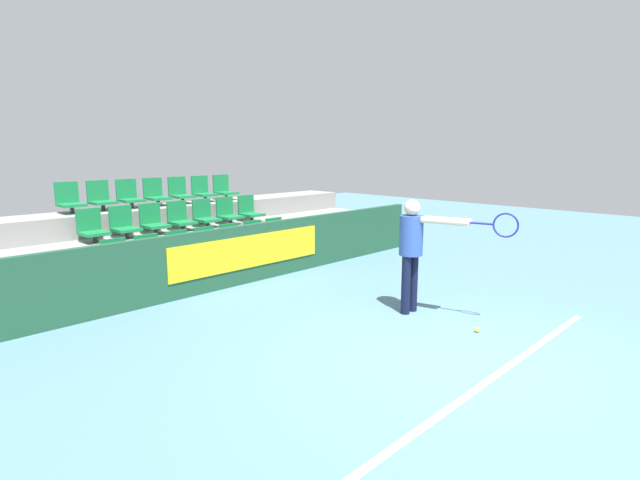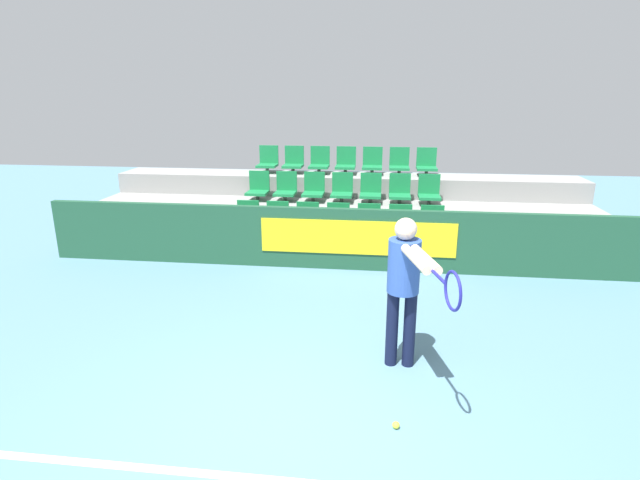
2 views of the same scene
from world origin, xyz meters
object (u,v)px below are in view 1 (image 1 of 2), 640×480
at_px(stadium_chair_4, 233,241).
at_px(stadium_chair_20, 224,189).
at_px(stadium_chair_11, 205,215).
at_px(stadium_chair_18, 180,192).
at_px(stadium_chair_16, 129,196).
at_px(tennis_player, 416,243).
at_px(stadium_chair_3, 208,245).
at_px(stadium_chair_13, 249,210).
at_px(stadium_chair_17, 156,194).
at_px(stadium_chair_7, 92,228).
at_px(stadium_chair_0, 117,260).
at_px(stadium_chair_8, 124,224).
at_px(stadium_chair_12, 228,213).
at_px(stadium_chair_6, 278,234).
at_px(stadium_chair_1, 150,255).
at_px(stadium_chair_14, 70,200).
at_px(stadium_chair_19, 203,191).
at_px(tennis_ball, 477,330).
at_px(stadium_chair_15, 101,198).
at_px(stadium_chair_10, 180,218).
at_px(stadium_chair_5, 256,237).
at_px(stadium_chair_2, 180,250).
at_px(stadium_chair_9, 153,221).

height_order(stadium_chair_4, stadium_chair_20, stadium_chair_20).
bearing_deg(stadium_chair_11, stadium_chair_18, 90.00).
bearing_deg(stadium_chair_16, tennis_player, -74.12).
relative_size(stadium_chair_3, stadium_chair_13, 1.00).
bearing_deg(stadium_chair_17, stadium_chair_7, -151.16).
relative_size(stadium_chair_0, stadium_chair_17, 1.00).
bearing_deg(stadium_chair_4, stadium_chair_8, 151.16).
bearing_deg(stadium_chair_12, stadium_chair_20, 58.82).
height_order(stadium_chair_0, stadium_chair_16, stadium_chair_16).
bearing_deg(stadium_chair_0, stadium_chair_6, 0.00).
xyz_separation_m(stadium_chair_1, stadium_chair_14, (-0.55, 1.81, 0.80)).
distance_m(stadium_chair_16, stadium_chair_19, 1.65).
bearing_deg(tennis_player, stadium_chair_16, 91.31).
bearing_deg(stadium_chair_4, stadium_chair_20, 58.82).
relative_size(stadium_chair_0, stadium_chair_16, 1.00).
height_order(stadium_chair_3, stadium_chair_6, same).
distance_m(stadium_chair_13, stadium_chair_20, 0.99).
xyz_separation_m(stadium_chair_12, tennis_ball, (-0.15, -5.64, -1.00)).
relative_size(stadium_chair_6, tennis_ball, 8.35).
bearing_deg(stadium_chair_18, stadium_chair_15, 180.00).
relative_size(stadium_chair_10, stadium_chair_13, 1.00).
bearing_deg(stadium_chair_8, stadium_chair_5, -22.44).
xyz_separation_m(stadium_chair_2, stadium_chair_15, (-0.55, 1.81, 0.80)).
relative_size(stadium_chair_15, tennis_ball, 8.35).
xyz_separation_m(stadium_chair_17, tennis_player, (1.02, -5.51, -0.41)).
relative_size(stadium_chair_12, stadium_chair_19, 1.00).
height_order(stadium_chair_1, stadium_chair_11, stadium_chair_11).
bearing_deg(stadium_chair_12, stadium_chair_8, 180.00).
relative_size(stadium_chair_5, stadium_chair_18, 1.00).
height_order(stadium_chair_4, stadium_chair_5, same).
distance_m(stadium_chair_1, stadium_chair_19, 2.96).
xyz_separation_m(stadium_chair_9, stadium_chair_16, (0.00, 0.91, 0.40)).
xyz_separation_m(stadium_chair_3, stadium_chair_11, (0.55, 0.91, 0.40)).
height_order(stadium_chair_11, stadium_chair_18, stadium_chair_18).
distance_m(stadium_chair_8, stadium_chair_14, 1.13).
distance_m(stadium_chair_10, stadium_chair_11, 0.55).
bearing_deg(tennis_ball, stadium_chair_8, 109.91).
bearing_deg(stadium_chair_6, stadium_chair_5, 180.00).
xyz_separation_m(stadium_chair_10, stadium_chair_19, (1.10, 0.91, 0.40)).
height_order(stadium_chair_14, stadium_chair_15, same).
bearing_deg(stadium_chair_10, stadium_chair_3, -90.00).
bearing_deg(tennis_ball, stadium_chair_11, 94.01).
height_order(stadium_chair_5, stadium_chair_9, stadium_chair_9).
distance_m(stadium_chair_8, stadium_chair_19, 2.41).
bearing_deg(tennis_ball, stadium_chair_15, 107.33).
xyz_separation_m(stadium_chair_0, stadium_chair_2, (1.10, 0.00, 0.00)).
relative_size(stadium_chair_2, stadium_chair_14, 1.00).
bearing_deg(stadium_chair_10, stadium_chair_2, -121.18).
height_order(stadium_chair_14, stadium_chair_16, same).
bearing_deg(stadium_chair_7, stadium_chair_15, 58.82).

